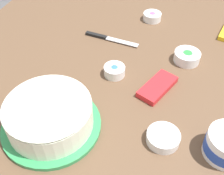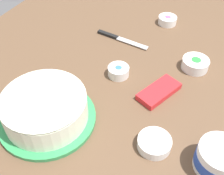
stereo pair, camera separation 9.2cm
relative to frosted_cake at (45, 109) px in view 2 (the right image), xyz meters
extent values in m
plane|color=brown|center=(-0.29, 0.20, -0.05)|extent=(1.54, 1.54, 0.00)
cylinder|color=#339351|center=(0.00, 0.00, -0.05)|extent=(0.30, 0.30, 0.01)
cylinder|color=#DBB77A|center=(0.00, 0.00, 0.00)|extent=(0.23, 0.23, 0.07)
cylinder|color=white|center=(0.00, 0.00, 0.00)|extent=(0.25, 0.25, 0.08)
ellipsoid|color=white|center=(0.00, 0.00, 0.05)|extent=(0.25, 0.25, 0.02)
cylinder|color=white|center=(-0.07, 0.50, -0.01)|extent=(0.12, 0.12, 0.08)
cylinder|color=#2347B2|center=(-0.07, 0.50, -0.02)|extent=(0.12, 0.12, 0.04)
cylinder|color=white|center=(-0.07, 0.50, 0.02)|extent=(0.10, 0.10, 0.01)
cube|color=silver|center=(-0.48, 0.07, -0.05)|extent=(0.03, 0.14, 0.00)
cube|color=black|center=(-0.49, -0.04, -0.05)|extent=(0.02, 0.10, 0.01)
cylinder|color=white|center=(-0.70, 0.15, -0.04)|extent=(0.08, 0.08, 0.03)
cylinder|color=#B251C6|center=(-0.70, 0.15, -0.03)|extent=(0.07, 0.07, 0.01)
ellipsoid|color=#B251C6|center=(-0.70, 0.15, -0.03)|extent=(0.06, 0.06, 0.02)
cylinder|color=white|center=(-0.06, 0.33, -0.04)|extent=(0.10, 0.10, 0.03)
cylinder|color=pink|center=(-0.06, 0.33, -0.04)|extent=(0.08, 0.08, 0.01)
ellipsoid|color=pink|center=(-0.06, 0.33, -0.03)|extent=(0.07, 0.07, 0.02)
cylinder|color=white|center=(-0.29, 0.11, -0.03)|extent=(0.08, 0.08, 0.04)
cylinder|color=blue|center=(-0.29, 0.11, -0.03)|extent=(0.06, 0.06, 0.01)
ellipsoid|color=blue|center=(-0.29, 0.11, -0.02)|extent=(0.05, 0.05, 0.02)
cylinder|color=white|center=(-0.45, 0.34, -0.03)|extent=(0.10, 0.10, 0.04)
cylinder|color=green|center=(-0.45, 0.34, -0.03)|extent=(0.08, 0.08, 0.01)
ellipsoid|color=green|center=(-0.45, 0.34, -0.02)|extent=(0.07, 0.07, 0.02)
cube|color=red|center=(-0.26, 0.27, -0.04)|extent=(0.17, 0.12, 0.02)
camera|label=1|loc=(0.43, 0.34, 0.63)|focal=44.45mm
camera|label=2|loc=(0.39, 0.42, 0.63)|focal=44.45mm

